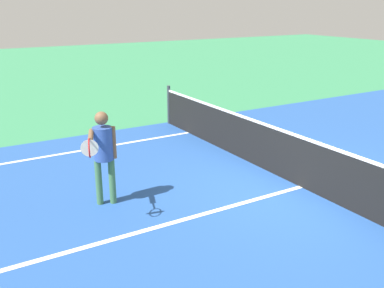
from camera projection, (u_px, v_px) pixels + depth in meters
ground_plane at (301, 187)px, 8.03m from camera, size 60.00×60.00×0.00m
court_surface_inbounds at (301, 187)px, 8.03m from camera, size 10.62×24.40×0.00m
line_center_service at (143, 231)px, 6.47m from camera, size 0.10×6.40×0.01m
net at (303, 162)px, 7.88m from camera, size 10.47×0.09×1.07m
player_near at (103, 149)px, 7.04m from camera, size 1.07×0.78×1.60m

